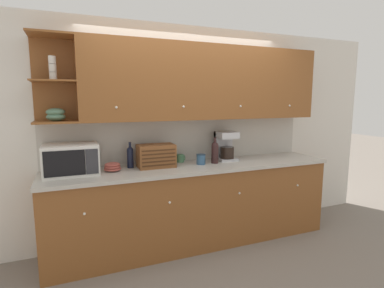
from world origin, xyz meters
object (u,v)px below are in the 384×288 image
(wine_bottle, at_px, (130,156))
(microwave, at_px, (71,159))
(storage_canister, at_px, (201,159))
(coffee_maker, at_px, (226,146))
(mug, at_px, (180,158))
(bread_box, at_px, (156,156))
(bowl_stack_on_counter, at_px, (112,167))
(second_wine_bottle, at_px, (215,152))

(wine_bottle, bearing_deg, microwave, -173.48)
(storage_canister, height_order, coffee_maker, coffee_maker)
(microwave, bearing_deg, storage_canister, -2.59)
(mug, bearing_deg, coffee_maker, -10.04)
(wine_bottle, distance_m, mug, 0.64)
(microwave, bearing_deg, bread_box, -0.33)
(storage_canister, bearing_deg, bread_box, 173.63)
(wine_bottle, xyz_separation_m, bread_box, (0.28, -0.08, -0.00))
(bowl_stack_on_counter, xyz_separation_m, bread_box, (0.49, 0.01, 0.08))
(bowl_stack_on_counter, bearing_deg, bread_box, 1.41)
(microwave, relative_size, bread_box, 1.29)
(bowl_stack_on_counter, xyz_separation_m, coffee_maker, (1.41, 0.07, 0.14))
(mug, relative_size, coffee_maker, 0.28)
(second_wine_bottle, bearing_deg, coffee_maker, 30.21)
(bread_box, bearing_deg, microwave, 179.67)
(bread_box, xyz_separation_m, mug, (0.35, 0.16, -0.08))
(mug, xyz_separation_m, storage_canister, (0.18, -0.22, 0.01))
(microwave, bearing_deg, wine_bottle, 6.52)
(storage_canister, distance_m, second_wine_bottle, 0.20)
(microwave, xyz_separation_m, bowl_stack_on_counter, (0.41, -0.02, -0.11))
(microwave, height_order, coffee_maker, coffee_maker)
(bowl_stack_on_counter, height_order, coffee_maker, coffee_maker)
(wine_bottle, distance_m, bread_box, 0.29)
(wine_bottle, relative_size, storage_canister, 2.42)
(wine_bottle, height_order, mug, wine_bottle)
(microwave, height_order, wine_bottle, microwave)
(wine_bottle, height_order, coffee_maker, coffee_maker)
(mug, bearing_deg, bread_box, -155.66)
(bowl_stack_on_counter, distance_m, second_wine_bottle, 1.20)
(bowl_stack_on_counter, bearing_deg, mug, 11.51)
(bread_box, distance_m, coffee_maker, 0.93)
(microwave, xyz_separation_m, mug, (1.25, 0.15, -0.11))
(second_wine_bottle, bearing_deg, bread_box, 174.72)
(second_wine_bottle, xyz_separation_m, coffee_maker, (0.21, 0.12, 0.04))
(coffee_maker, bearing_deg, bowl_stack_on_counter, -177.18)
(mug, bearing_deg, wine_bottle, -172.46)
(storage_canister, bearing_deg, second_wine_bottle, -2.06)
(microwave, distance_m, second_wine_bottle, 1.61)
(microwave, xyz_separation_m, coffee_maker, (1.82, 0.05, 0.03))
(second_wine_bottle, bearing_deg, mug, 148.03)
(second_wine_bottle, bearing_deg, microwave, 177.47)
(storage_canister, xyz_separation_m, coffee_maker, (0.39, 0.12, 0.12))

